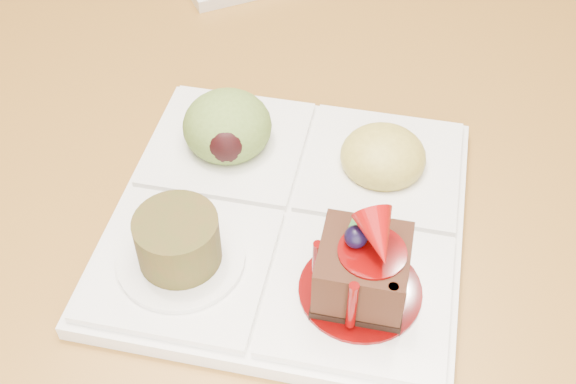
{
  "coord_description": "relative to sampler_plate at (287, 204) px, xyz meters",
  "views": [
    {
      "loc": [
        -0.06,
        -1.03,
        1.14
      ],
      "look_at": [
        -0.05,
        -0.7,
        0.79
      ],
      "focal_mm": 45.0,
      "sensor_mm": 36.0,
      "label": 1
    }
  ],
  "objects": [
    {
      "name": "ground",
      "position": [
        0.05,
        0.69,
        -0.77
      ],
      "size": [
        6.0,
        6.0,
        0.0
      ],
      "primitive_type": "plane",
      "color": "brown"
    },
    {
      "name": "sampler_plate",
      "position": [
        0.0,
        0.0,
        0.0
      ],
      "size": [
        0.29,
        0.29,
        0.09
      ],
      "rotation": [
        0.0,
        0.0,
        -0.24
      ],
      "color": "white",
      "rests_on": "dining_table"
    }
  ]
}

